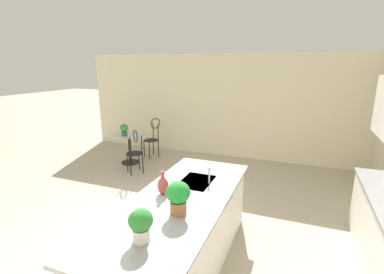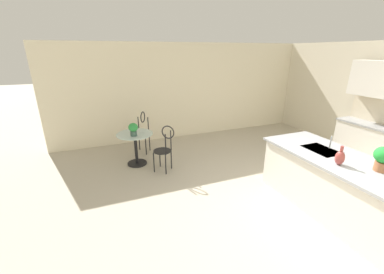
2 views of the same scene
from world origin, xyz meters
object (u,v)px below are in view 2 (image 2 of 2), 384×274
(bistro_table, at_px, (136,146))
(potted_plant_counter_near, at_px, (384,157))
(chair_near_window, at_px, (142,130))
(vase_on_counter, at_px, (340,158))
(potted_plant_on_table, at_px, (133,129))
(chair_by_island, at_px, (164,146))

(bistro_table, relative_size, potted_plant_counter_near, 2.28)
(chair_near_window, height_order, vase_on_counter, vase_on_counter)
(chair_near_window, height_order, potted_plant_on_table, chair_near_window)
(potted_plant_counter_near, bearing_deg, potted_plant_on_table, -138.14)
(chair_by_island, distance_m, potted_plant_counter_near, 3.66)
(potted_plant_counter_near, xyz_separation_m, vase_on_counter, (-0.35, -0.36, -0.09))
(vase_on_counter, bearing_deg, chair_near_window, -149.06)
(vase_on_counter, bearing_deg, bistro_table, -140.35)
(bistro_table, xyz_separation_m, potted_plant_counter_near, (3.35, 2.84, 0.67))
(chair_by_island, height_order, potted_plant_counter_near, potted_plant_counter_near)
(chair_near_window, bearing_deg, potted_plant_counter_near, 32.45)
(chair_near_window, distance_m, chair_by_island, 1.27)
(bistro_table, xyz_separation_m, chair_near_window, (-0.68, 0.28, 0.13))
(bistro_table, relative_size, chair_by_island, 0.77)
(vase_on_counter, bearing_deg, potted_plant_on_table, -138.62)
(potted_plant_on_table, relative_size, potted_plant_counter_near, 0.81)
(vase_on_counter, bearing_deg, chair_by_island, -141.11)
(chair_near_window, relative_size, vase_on_counter, 3.62)
(bistro_table, relative_size, vase_on_counter, 2.78)
(bistro_table, relative_size, chair_near_window, 0.77)
(chair_by_island, xyz_separation_m, potted_plant_on_table, (-0.43, -0.56, 0.33))
(chair_near_window, bearing_deg, chair_by_island, 10.97)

